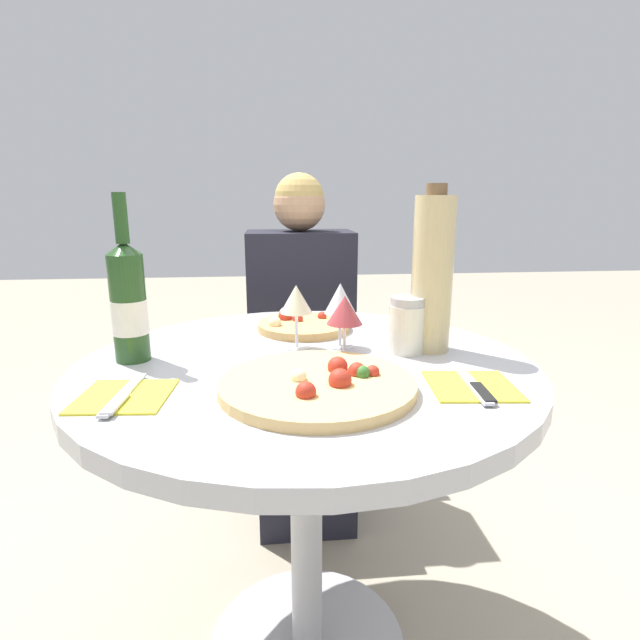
# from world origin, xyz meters

# --- Properties ---
(dining_table) EXTENTS (0.95, 0.95, 0.73)m
(dining_table) POSITION_xyz_m (0.00, 0.00, 0.60)
(dining_table) COLOR #B2B2B7
(dining_table) RESTS_ON ground_plane
(chair_behind_diner) EXTENTS (0.36, 0.36, 0.85)m
(chair_behind_diner) POSITION_xyz_m (0.03, 0.80, 0.42)
(chair_behind_diner) COLOR #ADADB2
(chair_behind_diner) RESTS_ON ground_plane
(seated_diner) EXTENTS (0.36, 0.48, 1.15)m
(seated_diner) POSITION_xyz_m (0.03, 0.66, 0.51)
(seated_diner) COLOR black
(seated_diner) RESTS_ON ground_plane
(pizza_large) EXTENTS (0.35, 0.35, 0.05)m
(pizza_large) POSITION_xyz_m (0.01, -0.17, 0.75)
(pizza_large) COLOR #DBB26B
(pizza_large) RESTS_ON dining_table
(pizza_small_far) EXTENTS (0.24, 0.24, 0.05)m
(pizza_small_far) POSITION_xyz_m (0.01, 0.26, 0.75)
(pizza_small_far) COLOR tan
(pizza_small_far) RESTS_ON dining_table
(wine_bottle) EXTENTS (0.07, 0.07, 0.34)m
(wine_bottle) POSITION_xyz_m (-0.36, 0.04, 0.86)
(wine_bottle) COLOR #23471E
(wine_bottle) RESTS_ON dining_table
(tall_carafe) EXTENTS (0.09, 0.09, 0.36)m
(tall_carafe) POSITION_xyz_m (0.28, 0.05, 0.91)
(tall_carafe) COLOR tan
(tall_carafe) RESTS_ON dining_table
(sugar_shaker) EXTENTS (0.08, 0.08, 0.12)m
(sugar_shaker) POSITION_xyz_m (0.22, 0.04, 0.80)
(sugar_shaker) COLOR silver
(sugar_shaker) RESTS_ON dining_table
(wine_glass_front_right) EXTENTS (0.08, 0.08, 0.13)m
(wine_glass_front_right) POSITION_xyz_m (0.09, 0.02, 0.83)
(wine_glass_front_right) COLOR silver
(wine_glass_front_right) RESTS_ON dining_table
(wine_glass_back_right) EXTENTS (0.07, 0.07, 0.15)m
(wine_glass_back_right) POSITION_xyz_m (0.09, 0.09, 0.84)
(wine_glass_back_right) COLOR silver
(wine_glass_back_right) RESTS_ON dining_table
(wine_glass_back_left) EXTENTS (0.07, 0.07, 0.14)m
(wine_glass_back_left) POSITION_xyz_m (-0.01, 0.09, 0.84)
(wine_glass_back_left) COLOR silver
(wine_glass_back_left) RESTS_ON dining_table
(place_setting_left) EXTENTS (0.16, 0.19, 0.01)m
(place_setting_left) POSITION_xyz_m (-0.32, -0.17, 0.74)
(place_setting_left) COLOR yellow
(place_setting_left) RESTS_ON dining_table
(place_setting_right) EXTENTS (0.16, 0.19, 0.01)m
(place_setting_right) POSITION_xyz_m (0.29, -0.18, 0.74)
(place_setting_right) COLOR yellow
(place_setting_right) RESTS_ON dining_table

